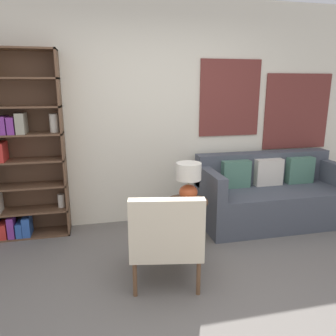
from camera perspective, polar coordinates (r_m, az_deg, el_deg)
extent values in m
plane|color=#66605B|center=(2.69, 6.51, -25.09)|extent=(14.00, 14.00, 0.00)
cube|color=silver|center=(4.06, -2.50, 9.25)|extent=(6.40, 0.06, 2.70)
cube|color=brown|center=(4.30, 10.75, 11.85)|extent=(0.80, 0.02, 0.95)
cube|color=brown|center=(4.77, 21.54, 9.10)|extent=(0.94, 0.02, 0.99)
cube|color=brown|center=(3.87, -17.77, 3.68)|extent=(0.02, 0.30, 2.07)
cube|color=brown|center=(3.91, -26.58, 18.14)|extent=(1.01, 0.30, 0.02)
cube|color=brown|center=(4.24, -23.49, -10.51)|extent=(1.01, 0.30, 0.02)
cube|color=brown|center=(4.09, -24.54, 3.60)|extent=(1.01, 0.01, 2.07)
cube|color=brown|center=(4.14, -23.89, -6.79)|extent=(1.01, 0.30, 0.02)
cube|color=red|center=(4.23, -26.67, -9.56)|extent=(0.08, 0.21, 0.17)
cube|color=#7A338C|center=(4.17, -25.55, -9.20)|extent=(0.07, 0.17, 0.24)
cube|color=#2D56A8|center=(4.18, -24.34, -9.59)|extent=(0.07, 0.21, 0.16)
cube|color=#2D56A8|center=(4.17, -23.29, -9.14)|extent=(0.08, 0.23, 0.22)
cube|color=brown|center=(4.05, -24.30, -2.90)|extent=(1.01, 0.30, 0.02)
cylinder|color=beige|center=(4.04, -18.07, -5.39)|extent=(0.08, 0.08, 0.16)
cube|color=brown|center=(3.98, -24.73, 1.15)|extent=(1.01, 0.30, 0.02)
cube|color=brown|center=(3.93, -25.17, 5.32)|extent=(1.01, 0.30, 0.02)
cube|color=red|center=(3.97, -26.91, 2.56)|extent=(0.07, 0.25, 0.20)
cube|color=brown|center=(3.90, -25.62, 9.58)|extent=(1.01, 0.30, 0.02)
cube|color=#7A338C|center=(3.91, -26.73, 6.67)|extent=(0.07, 0.22, 0.19)
cube|color=#7A338C|center=(3.87, -25.57, 6.67)|extent=(0.07, 0.18, 0.18)
cube|color=gray|center=(3.87, -24.16, 7.12)|extent=(0.09, 0.23, 0.22)
cylinder|color=beige|center=(3.85, -19.22, 7.40)|extent=(0.10, 0.10, 0.20)
cube|color=brown|center=(3.90, -26.09, 13.87)|extent=(1.01, 0.30, 0.02)
cylinder|color=brown|center=(3.30, 4.14, -13.76)|extent=(0.04, 0.04, 0.31)
cylinder|color=brown|center=(3.29, -5.26, -13.91)|extent=(0.04, 0.04, 0.31)
cylinder|color=brown|center=(2.86, 5.32, -18.50)|extent=(0.04, 0.04, 0.31)
cylinder|color=brown|center=(2.85, -5.78, -18.71)|extent=(0.04, 0.04, 0.31)
cube|color=beige|center=(2.97, -0.40, -12.89)|extent=(0.70, 0.69, 0.08)
cube|color=beige|center=(2.63, -0.23, -10.12)|extent=(0.61, 0.21, 0.45)
cube|color=brown|center=(2.93, 5.21, -10.29)|extent=(0.15, 0.53, 0.04)
cube|color=brown|center=(2.91, -6.05, -10.46)|extent=(0.15, 0.53, 0.04)
cube|color=#474C56|center=(4.36, 17.74, -6.25)|extent=(1.82, 0.81, 0.45)
cube|color=#474C56|center=(4.49, 16.19, 0.17)|extent=(1.82, 0.20, 0.40)
cube|color=#474C56|center=(3.89, 7.31, -2.42)|extent=(0.12, 0.81, 0.28)
cube|color=#474C56|center=(4.74, 26.96, -0.88)|extent=(0.12, 0.81, 0.28)
cube|color=#4C7A66|center=(4.17, 11.72, -1.06)|extent=(0.36, 0.12, 0.34)
cube|color=beige|center=(4.37, 17.10, -0.69)|extent=(0.36, 0.12, 0.34)
cube|color=#4C7A66|center=(4.61, 21.97, -0.35)|extent=(0.36, 0.12, 0.34)
cylinder|color=brown|center=(3.50, 3.32, -5.88)|extent=(0.45, 0.45, 0.03)
cylinder|color=brown|center=(3.71, 2.68, -8.91)|extent=(0.03, 0.03, 0.49)
cylinder|color=brown|center=(3.51, 1.71, -10.34)|extent=(0.03, 0.03, 0.49)
cylinder|color=brown|center=(3.57, 5.38, -9.95)|extent=(0.03, 0.03, 0.49)
ellipsoid|color=#C65128|center=(3.51, 3.56, -4.20)|extent=(0.20, 0.20, 0.16)
cylinder|color=tan|center=(3.48, 3.59, -2.48)|extent=(0.02, 0.02, 0.06)
cylinder|color=white|center=(3.45, 3.62, -0.57)|extent=(0.27, 0.27, 0.18)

